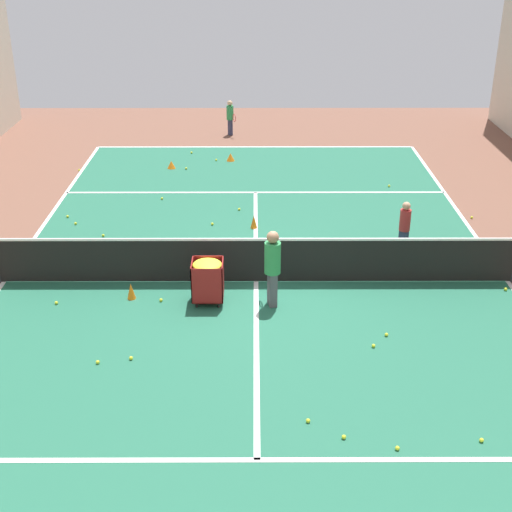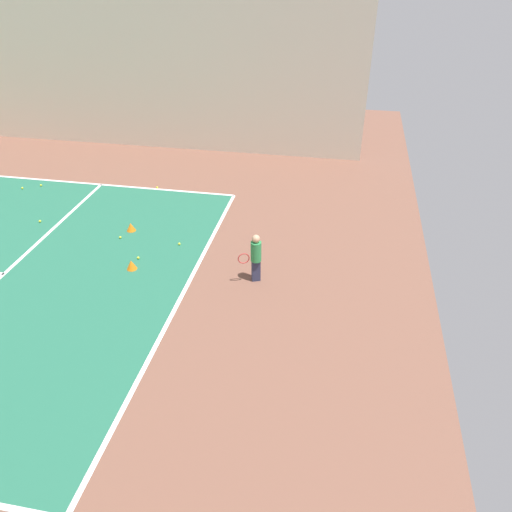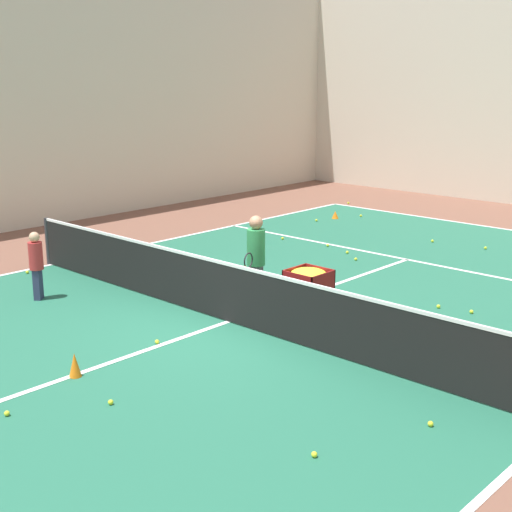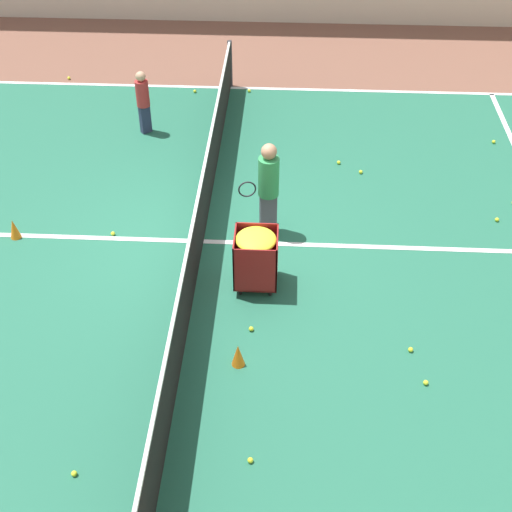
{
  "view_description": "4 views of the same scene",
  "coord_description": "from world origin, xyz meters",
  "views": [
    {
      "loc": [
        0.04,
        13.76,
        7.03
      ],
      "look_at": [
        0.0,
        0.0,
        0.62
      ],
      "focal_mm": 50.0,
      "sensor_mm": 36.0,
      "label": 1
    },
    {
      "loc": [
        -8.91,
        -13.76,
        7.06
      ],
      "look_at": [
        0.91,
        -11.91,
        0.7
      ],
      "focal_mm": 35.0,
      "sensor_mm": 36.0,
      "label": 2
    },
    {
      "loc": [
        8.05,
        -7.99,
        4.03
      ],
      "look_at": [
        -0.33,
        1.03,
        0.89
      ],
      "focal_mm": 50.0,
      "sensor_mm": 36.0,
      "label": 3
    },
    {
      "loc": [
        8.91,
        1.32,
        7.06
      ],
      "look_at": [
        0.98,
        0.91,
        0.54
      ],
      "focal_mm": 50.0,
      "sensor_mm": 36.0,
      "label": 4
    }
  ],
  "objects": [
    {
      "name": "line_centre_service",
      "position": [
        0.0,
        0.0,
        0.01
      ],
      "size": [
        0.1,
        11.35,
        0.0
      ],
      "primitive_type": "cube",
      "color": "white",
      "rests_on": "ground"
    },
    {
      "name": "tennis_ball_20",
      "position": [
        3.79,
        -2.47,
        0.04
      ],
      "size": [
        0.07,
        0.07,
        0.07
      ],
      "primitive_type": "sphere",
      "color": "yellow",
      "rests_on": "ground"
    },
    {
      "name": "tennis_ball_23",
      "position": [
        4.36,
        -0.98,
        0.04
      ],
      "size": [
        0.07,
        0.07,
        0.07
      ],
      "primitive_type": "sphere",
      "color": "yellow",
      "rests_on": "ground"
    },
    {
      "name": "training_cone_1",
      "position": [
        -4.03,
        8.4,
        0.11
      ],
      "size": [
        0.2,
        0.2,
        0.22
      ],
      "primitive_type": "cone",
      "color": "orange",
      "rests_on": "ground"
    },
    {
      "name": "tennis_ball_37",
      "position": [
        -2.15,
        2.65,
        0.04
      ],
      "size": [
        0.07,
        0.07,
        0.07
      ],
      "primitive_type": "sphere",
      "color": "yellow",
      "rests_on": "ground"
    },
    {
      "name": "tennis_net",
      "position": [
        0.0,
        0.0,
        0.53
      ],
      "size": [
        11.24,
        0.1,
        1.03
      ],
      "color": "#2D2D33",
      "rests_on": "ground"
    },
    {
      "name": "line_baseline_far",
      "position": [
        0.0,
        10.32,
        0.01
      ],
      "size": [
        10.94,
        0.1,
        0.0
      ],
      "primitive_type": "cube",
      "color": "white",
      "rests_on": "ground"
    },
    {
      "name": "tennis_ball_14",
      "position": [
        -4.16,
        7.69,
        0.04
      ],
      "size": [
        0.07,
        0.07,
        0.07
      ],
      "primitive_type": "sphere",
      "color": "yellow",
      "rests_on": "ground"
    },
    {
      "name": "training_cone_0",
      "position": [
        0.05,
        -3.02,
        0.17
      ],
      "size": [
        0.17,
        0.17,
        0.34
      ],
      "primitive_type": "cone",
      "color": "orange",
      "rests_on": "ground"
    },
    {
      "name": "tennis_ball_2",
      "position": [
        -5.2,
        -0.75,
        0.04
      ],
      "size": [
        0.07,
        0.07,
        0.07
      ],
      "primitive_type": "sphere",
      "color": "yellow",
      "rests_on": "ground"
    },
    {
      "name": "training_cone_2",
      "position": [
        2.58,
        0.76,
        0.18
      ],
      "size": [
        0.18,
        0.18,
        0.35
      ],
      "primitive_type": "cone",
      "color": "orange",
      "rests_on": "ground"
    },
    {
      "name": "child_midcourt",
      "position": [
        -3.46,
        -1.5,
        0.73
      ],
      "size": [
        0.36,
        0.36,
        1.28
      ],
      "rotation": [
        0.0,
        0.0,
        2.25
      ],
      "color": "#2D3351",
      "rests_on": "ground"
    },
    {
      "name": "line_service_far",
      "position": [
        0.0,
        5.68,
        0.01
      ],
      "size": [
        10.94,
        0.1,
        0.0
      ],
      "primitive_type": "cube",
      "color": "white",
      "rests_on": "ground"
    },
    {
      "name": "coach_at_net",
      "position": [
        -0.32,
        1.03,
        0.93
      ],
      "size": [
        0.39,
        0.66,
        1.63
      ],
      "rotation": [
        0.0,
        0.0,
        -1.36
      ],
      "color": "#4C4C56",
      "rests_on": "ground"
    },
    {
      "name": "tennis_ball_22",
      "position": [
        1.12,
        -3.21,
        0.04
      ],
      "size": [
        0.07,
        0.07,
        0.07
      ],
      "primitive_type": "sphere",
      "color": "yellow",
      "rests_on": "ground"
    },
    {
      "name": "tennis_ball_0",
      "position": [
        2.8,
        3.18,
        0.04
      ],
      "size": [
        0.07,
        0.07,
        0.07
      ],
      "primitive_type": "sphere",
      "color": "yellow",
      "rests_on": "ground"
    },
    {
      "name": "tennis_ball_12",
      "position": [
        0.44,
        -4.25,
        0.04
      ],
      "size": [
        0.07,
        0.07,
        0.07
      ],
      "primitive_type": "sphere",
      "color": "yellow",
      "rests_on": "ground"
    },
    {
      "name": "tennis_ball_6",
      "position": [
        -0.8,
        4.82,
        0.04
      ],
      "size": [
        0.07,
        0.07,
        0.07
      ],
      "primitive_type": "sphere",
      "color": "yellow",
      "rests_on": "ground"
    },
    {
      "name": "tennis_ball_24",
      "position": [
        -3.63,
        9.11,
        0.04
      ],
      "size": [
        0.07,
        0.07,
        0.07
      ],
      "primitive_type": "sphere",
      "color": "yellow",
      "rests_on": "ground"
    },
    {
      "name": "tennis_ball_1",
      "position": [
        -0.44,
        7.6,
        0.04
      ],
      "size": [
        0.07,
        0.07,
        0.07
      ],
      "primitive_type": "sphere",
      "color": "yellow",
      "rests_on": "ground"
    },
    {
      "name": "tennis_ball_38",
      "position": [
        -0.09,
        -1.47,
        0.04
      ],
      "size": [
        0.07,
        0.07,
        0.07
      ],
      "primitive_type": "sphere",
      "color": "yellow",
      "rests_on": "ground"
    },
    {
      "name": "tennis_ball_7",
      "position": [
        4.08,
        1.0,
        0.04
      ],
      "size": [
        0.07,
        0.07,
        0.07
      ],
      "primitive_type": "sphere",
      "color": "yellow",
      "rests_on": "ground"
    },
    {
      "name": "tennis_ball_26",
      "position": [
        0.85,
        7.8,
        0.04
      ],
      "size": [
        0.07,
        0.07,
        0.07
      ],
      "primitive_type": "sphere",
      "color": "yellow",
      "rests_on": "ground"
    },
    {
      "name": "tennis_ball_13",
      "position": [
        -2.45,
        2.26,
        0.04
      ],
      "size": [
        0.07,
        0.07,
        0.07
      ],
      "primitive_type": "sphere",
      "color": "yellow",
      "rests_on": "ground"
    },
    {
      "name": "ball_cart",
      "position": [
        0.98,
        0.91,
        0.66
      ],
      "size": [
        0.63,
        0.63,
        0.93
      ],
      "color": "maroon",
      "rests_on": "ground"
    },
    {
      "name": "tennis_ball_15",
      "position": [
        -5.17,
        10.63,
        0.04
      ],
      "size": [
        0.07,
        0.07,
        0.07
      ],
      "primitive_type": "sphere",
      "color": "yellow",
      "rests_on": "ground"
    },
    {
      "name": "tennis_ball_29",
      "position": [
        2.23,
        3.05,
        0.04
      ],
      "size": [
        0.07,
        0.07,
        0.07
      ],
      "primitive_type": "sphere",
      "color": "yellow",
      "rests_on": "ground"
    },
    {
      "name": "tennis_ball_17",
      "position": [
        1.96,
        0.89,
        0.04
      ],
      "size": [
        0.07,
        0.07,
        0.07
      ],
      "primitive_type": "sphere",
      "color": "yellow",
      "rests_on": "ground"
    },
    {
      "name": "tennis_ball_27",
      "position": [
        -5.28,
        0.43,
        0.04
      ],
      "size": [
        0.07,
        0.07,
        0.07
      ],
      "primitive_type": "sphere",
      "color": "yellow",
      "rests_on": "ground"
    },
    {
      "name": "tennis_ball_9",
      "position": [
        -2.07,
        5.46,
        0.04
      ],
      "size": [
        0.07,
        0.07,
        0.07
      ],
      "primitive_type": "sphere",
      "color": "yellow",
      "rests_on": "ground"
    },
    {
      "name": "ground_plane",
      "position": [
        0.0,
        0.0,
        0.0
      ],
      "size": [
        32.33,
        32.33,
        0.0
      ],
      "primitive_type": "plane",
      "color": "brown"
    },
    {
      "name": "court_playing_area",
      "position": [
        0.0,
        0.0,
        0.0
      ],
      "size": [
        10.94,
        20.64,
        0.0
      ],
      "color": "#23664C",
      "rests_on": "ground"
    },
    {
      "name": "line_sideline_left",
      "position": [
        -5.47,
        0.0,
        0.01
      ],
      "size": [
        0.1,
        20.64,
        0.0
      ],
      "primitive_type": "cube",
      "color": "white",
      "rests_on": "ground"
    },
    {
      "name": "tennis_ball_34",
      "position": [
        -3.36,
        5.29,
        0.04
      ],
      "size": [
        0.07,
        0.07,
        0.07
      ],
      "primitive_type": "sphere",
      "color": "yellow",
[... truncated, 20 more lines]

